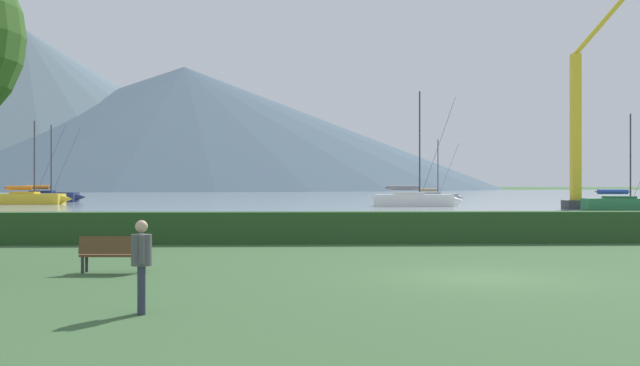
{
  "coord_description": "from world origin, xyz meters",
  "views": [
    {
      "loc": [
        -4.61,
        -18.48,
        2.29
      ],
      "look_at": [
        -2.18,
        43.76,
        2.34
      ],
      "focal_mm": 43.11,
      "sensor_mm": 36.0,
      "label": 1
    }
  ],
  "objects_px": {
    "park_bench_near_path": "(112,252)",
    "person_seated_viewer": "(141,259)",
    "sailboat_slip_7": "(30,198)",
    "sailboat_slip_1": "(47,196)",
    "sailboat_slip_2": "(435,197)",
    "sailboat_slip_4": "(414,199)",
    "dock_crane": "(578,139)",
    "sailboat_slip_0": "(625,203)"
  },
  "relations": [
    {
      "from": "sailboat_slip_0",
      "to": "park_bench_near_path",
      "type": "bearing_deg",
      "value": -122.0
    },
    {
      "from": "sailboat_slip_2",
      "to": "dock_crane",
      "type": "xyz_separation_m",
      "value": [
        6.8,
        -32.2,
        5.72
      ]
    },
    {
      "from": "sailboat_slip_2",
      "to": "person_seated_viewer",
      "type": "relative_size",
      "value": 4.9
    },
    {
      "from": "sailboat_slip_4",
      "to": "park_bench_near_path",
      "type": "relative_size",
      "value": 7.07
    },
    {
      "from": "sailboat_slip_2",
      "to": "sailboat_slip_4",
      "type": "distance_m",
      "value": 24.48
    },
    {
      "from": "sailboat_slip_0",
      "to": "sailboat_slip_7",
      "type": "height_order",
      "value": "sailboat_slip_7"
    },
    {
      "from": "sailboat_slip_1",
      "to": "sailboat_slip_2",
      "type": "distance_m",
      "value": 49.55
    },
    {
      "from": "sailboat_slip_1",
      "to": "dock_crane",
      "type": "distance_m",
      "value": 63.77
    },
    {
      "from": "sailboat_slip_2",
      "to": "sailboat_slip_7",
      "type": "relative_size",
      "value": 0.88
    },
    {
      "from": "sailboat_slip_2",
      "to": "person_seated_viewer",
      "type": "bearing_deg",
      "value": -107.56
    },
    {
      "from": "person_seated_viewer",
      "to": "sailboat_slip_7",
      "type": "bearing_deg",
      "value": 97.97
    },
    {
      "from": "sailboat_slip_2",
      "to": "person_seated_viewer",
      "type": "height_order",
      "value": "sailboat_slip_2"
    },
    {
      "from": "sailboat_slip_0",
      "to": "sailboat_slip_1",
      "type": "height_order",
      "value": "sailboat_slip_1"
    },
    {
      "from": "sailboat_slip_1",
      "to": "sailboat_slip_7",
      "type": "height_order",
      "value": "sailboat_slip_1"
    },
    {
      "from": "sailboat_slip_4",
      "to": "person_seated_viewer",
      "type": "distance_m",
      "value": 64.66
    },
    {
      "from": "sailboat_slip_4",
      "to": "sailboat_slip_2",
      "type": "bearing_deg",
      "value": 72.8
    },
    {
      "from": "sailboat_slip_2",
      "to": "sailboat_slip_4",
      "type": "relative_size",
      "value": 0.7
    },
    {
      "from": "sailboat_slip_1",
      "to": "dock_crane",
      "type": "relative_size",
      "value": 0.49
    },
    {
      "from": "person_seated_viewer",
      "to": "dock_crane",
      "type": "height_order",
      "value": "dock_crane"
    },
    {
      "from": "person_seated_viewer",
      "to": "dock_crane",
      "type": "bearing_deg",
      "value": 50.45
    },
    {
      "from": "sailboat_slip_1",
      "to": "person_seated_viewer",
      "type": "bearing_deg",
      "value": -70.17
    },
    {
      "from": "park_bench_near_path",
      "to": "person_seated_viewer",
      "type": "xyz_separation_m",
      "value": [
        1.95,
        -6.24,
        0.44
      ]
    },
    {
      "from": "sailboat_slip_0",
      "to": "park_bench_near_path",
      "type": "distance_m",
      "value": 55.1
    },
    {
      "from": "sailboat_slip_0",
      "to": "dock_crane",
      "type": "distance_m",
      "value": 7.35
    },
    {
      "from": "sailboat_slip_0",
      "to": "sailboat_slip_1",
      "type": "relative_size",
      "value": 0.85
    },
    {
      "from": "dock_crane",
      "to": "park_bench_near_path",
      "type": "bearing_deg",
      "value": -122.31
    },
    {
      "from": "sailboat_slip_0",
      "to": "park_bench_near_path",
      "type": "relative_size",
      "value": 5.04
    },
    {
      "from": "sailboat_slip_7",
      "to": "person_seated_viewer",
      "type": "bearing_deg",
      "value": -66.35
    },
    {
      "from": "person_seated_viewer",
      "to": "park_bench_near_path",
      "type": "bearing_deg",
      "value": 95.47
    },
    {
      "from": "sailboat_slip_0",
      "to": "person_seated_viewer",
      "type": "xyz_separation_m",
      "value": [
        -31.01,
        -50.39,
        0.35
      ]
    },
    {
      "from": "sailboat_slip_2",
      "to": "dock_crane",
      "type": "height_order",
      "value": "dock_crane"
    },
    {
      "from": "sailboat_slip_0",
      "to": "sailboat_slip_4",
      "type": "xyz_separation_m",
      "value": [
        -15.94,
        12.48,
        0.12
      ]
    },
    {
      "from": "sailboat_slip_4",
      "to": "sailboat_slip_0",
      "type": "bearing_deg",
      "value": -39.76
    },
    {
      "from": "sailboat_slip_2",
      "to": "park_bench_near_path",
      "type": "height_order",
      "value": "sailboat_slip_2"
    },
    {
      "from": "sailboat_slip_7",
      "to": "sailboat_slip_2",
      "type": "bearing_deg",
      "value": 20.21
    },
    {
      "from": "sailboat_slip_4",
      "to": "sailboat_slip_7",
      "type": "relative_size",
      "value": 1.25
    },
    {
      "from": "sailboat_slip_7",
      "to": "sailboat_slip_1",
      "type": "bearing_deg",
      "value": 102.19
    },
    {
      "from": "sailboat_slip_7",
      "to": "dock_crane",
      "type": "relative_size",
      "value": 0.47
    },
    {
      "from": "sailboat_slip_1",
      "to": "dock_crane",
      "type": "xyz_separation_m",
      "value": [
        56.28,
        -29.48,
        5.58
      ]
    },
    {
      "from": "sailboat_slip_2",
      "to": "person_seated_viewer",
      "type": "distance_m",
      "value": 89.13
    },
    {
      "from": "sailboat_slip_2",
      "to": "person_seated_viewer",
      "type": "xyz_separation_m",
      "value": [
        -21.62,
        -86.47,
        0.39
      ]
    },
    {
      "from": "park_bench_near_path",
      "to": "sailboat_slip_2",
      "type": "bearing_deg",
      "value": 76.66
    }
  ]
}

